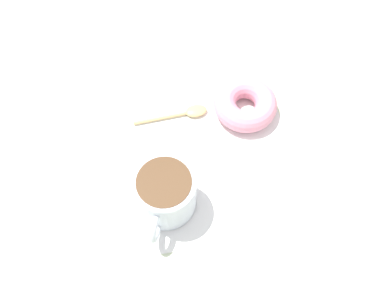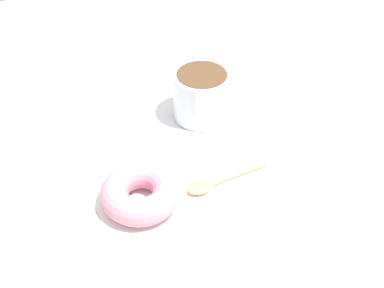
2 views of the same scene
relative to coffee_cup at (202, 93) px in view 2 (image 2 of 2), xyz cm
name	(u,v)px [view 2 (image 2 of 2)]	position (x,y,z in cm)	size (l,w,h in cm)	color
ground_plane	(195,154)	(7.20, -3.83, -5.22)	(120.00, 120.00, 2.00)	beige
napkin	(192,155)	(8.53, -4.79, -4.07)	(31.17, 31.17, 0.30)	white
coffee_cup	(202,93)	(0.00, 0.00, 0.00)	(11.52, 8.81, 7.56)	silver
donut	(141,193)	(15.08, -14.34, -2.10)	(10.43, 10.43, 3.65)	pink
spoon	(211,184)	(15.40, -4.67, -3.52)	(2.91, 12.43, 0.90)	#D8B772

